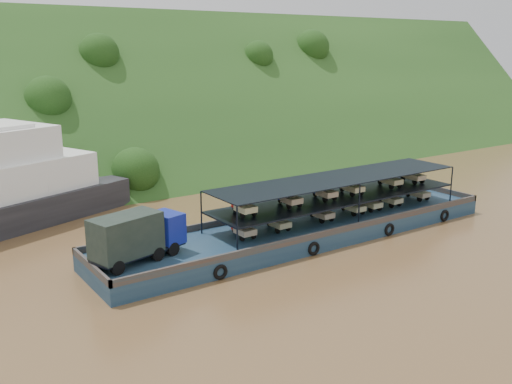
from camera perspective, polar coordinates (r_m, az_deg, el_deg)
ground at (r=47.24m, az=4.08°, el=-4.16°), size 160.00×160.00×0.00m
hillside at (r=77.74m, az=-12.69°, el=2.84°), size 140.00×39.60×39.60m
cargo_barge at (r=45.23m, az=3.83°, el=-3.51°), size 35.06×7.18×4.54m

